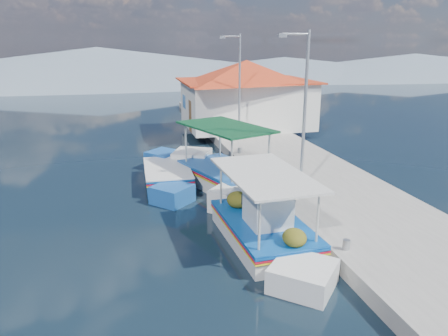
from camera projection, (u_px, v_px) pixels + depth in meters
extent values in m
plane|color=black|center=(194.00, 234.00, 14.02)|extent=(160.00, 160.00, 0.00)
cube|color=#9F9B95|center=(292.00, 165.00, 20.87)|extent=(5.00, 44.00, 0.50)
cylinder|color=#A5A8AD|center=(346.00, 245.00, 11.90)|extent=(0.20, 0.20, 0.30)
cylinder|color=#A5A8AD|center=(281.00, 187.00, 16.56)|extent=(0.20, 0.20, 0.30)
cylinder|color=#A5A8AD|center=(240.00, 150.00, 22.14)|extent=(0.20, 0.20, 0.30)
cylinder|color=#A5A8AD|center=(215.00, 128.00, 27.72)|extent=(0.20, 0.20, 0.30)
cube|color=silver|center=(263.00, 235.00, 13.46)|extent=(2.39, 4.36, 0.93)
cube|color=silver|center=(243.00, 200.00, 16.07)|extent=(2.19, 2.19, 1.03)
cube|color=silver|center=(292.00, 281.00, 10.89)|extent=(2.13, 2.13, 0.88)
cube|color=#0B4795|center=(263.00, 223.00, 13.33)|extent=(2.46, 4.49, 0.06)
cube|color=red|center=(263.00, 225.00, 13.36)|extent=(2.46, 4.49, 0.05)
cube|color=yellow|center=(263.00, 227.00, 13.37)|extent=(2.46, 4.49, 0.04)
cube|color=#0B4795|center=(264.00, 221.00, 13.31)|extent=(2.48, 4.45, 0.05)
cube|color=brown|center=(264.00, 222.00, 13.32)|extent=(2.21, 4.27, 0.05)
cube|color=silver|center=(267.00, 209.00, 12.89)|extent=(1.25, 1.34, 1.08)
cube|color=silver|center=(267.00, 192.00, 12.73)|extent=(1.37, 1.44, 0.06)
cylinder|color=beige|center=(226.00, 182.00, 14.63)|extent=(0.07, 0.07, 1.57)
cylinder|color=beige|center=(274.00, 179.00, 14.93)|extent=(0.07, 0.07, 1.57)
cylinder|color=beige|center=(251.00, 224.00, 11.27)|extent=(0.07, 0.07, 1.57)
cylinder|color=beige|center=(313.00, 219.00, 11.57)|extent=(0.07, 0.07, 1.57)
cube|color=silver|center=(265.00, 174.00, 12.87)|extent=(2.50, 4.37, 0.07)
ellipsoid|color=#424512|center=(242.00, 199.00, 14.46)|extent=(0.74, 0.82, 0.56)
ellipsoid|color=#424512|center=(258.00, 194.00, 15.06)|extent=(0.63, 0.69, 0.47)
ellipsoid|color=#424512|center=(288.00, 239.00, 11.62)|extent=(0.67, 0.73, 0.50)
sphere|color=orange|center=(288.00, 192.00, 13.83)|extent=(0.39, 0.39, 0.39)
cube|color=silver|center=(225.00, 181.00, 18.58)|extent=(3.65, 4.81, 1.09)
cube|color=silver|center=(232.00, 160.00, 21.27)|extent=(2.20, 2.20, 1.21)
cube|color=silver|center=(217.00, 204.00, 15.93)|extent=(2.13, 2.13, 1.03)
cube|color=#0B4795|center=(225.00, 170.00, 18.43)|extent=(3.75, 4.96, 0.07)
cube|color=red|center=(225.00, 172.00, 18.46)|extent=(3.75, 4.96, 0.06)
cube|color=yellow|center=(225.00, 174.00, 18.48)|extent=(3.75, 4.96, 0.05)
cube|color=#1A529F|center=(225.00, 168.00, 18.41)|extent=(3.76, 4.92, 0.06)
cube|color=brown|center=(225.00, 169.00, 18.42)|extent=(3.44, 4.67, 0.06)
cylinder|color=beige|center=(210.00, 138.00, 19.96)|extent=(0.08, 0.08, 1.84)
cylinder|color=beige|center=(249.00, 139.00, 19.76)|extent=(0.08, 0.08, 1.84)
cylinder|color=beige|center=(197.00, 159.00, 16.55)|extent=(0.08, 0.08, 1.84)
cylinder|color=beige|center=(244.00, 160.00, 16.34)|extent=(0.08, 0.08, 1.84)
cube|color=#0D4223|center=(225.00, 127.00, 17.89)|extent=(3.75, 4.85, 0.08)
cube|color=#1A529F|center=(168.00, 179.00, 18.89)|extent=(1.99, 3.62, 0.99)
cube|color=#1A529F|center=(161.00, 162.00, 21.06)|extent=(1.92, 1.92, 1.10)
cube|color=#1A529F|center=(176.00, 197.00, 16.76)|extent=(1.86, 1.86, 0.94)
cube|color=#0B4795|center=(167.00, 169.00, 18.76)|extent=(2.05, 3.73, 0.06)
cube|color=red|center=(167.00, 171.00, 18.78)|extent=(2.05, 3.73, 0.05)
cube|color=yellow|center=(167.00, 173.00, 18.80)|extent=(2.05, 3.73, 0.04)
cube|color=silver|center=(167.00, 168.00, 18.74)|extent=(2.07, 3.70, 0.05)
cube|color=brown|center=(167.00, 168.00, 18.75)|extent=(1.84, 3.55, 0.05)
cube|color=white|center=(246.00, 104.00, 28.81)|extent=(8.00, 6.00, 3.00)
cube|color=red|center=(246.00, 81.00, 28.37)|extent=(8.64, 6.48, 0.10)
pyramid|color=red|center=(247.00, 71.00, 28.18)|extent=(10.49, 10.49, 1.40)
cube|color=brown|center=(191.00, 116.00, 27.12)|extent=(0.06, 1.00, 2.00)
cube|color=#0B4795|center=(184.00, 102.00, 29.28)|extent=(0.06, 1.20, 0.90)
cylinder|color=#A5A8AD|center=(305.00, 114.00, 15.92)|extent=(0.12, 0.12, 6.00)
cylinder|color=#A5A8AD|center=(296.00, 34.00, 14.99)|extent=(1.00, 0.08, 0.08)
cube|color=#A5A8AD|center=(282.00, 35.00, 14.89)|extent=(0.30, 0.14, 0.14)
cylinder|color=#A5A8AD|center=(239.00, 88.00, 24.29)|extent=(0.12, 0.12, 6.00)
cylinder|color=#A5A8AD|center=(231.00, 36.00, 23.36)|extent=(1.00, 0.08, 0.08)
cube|color=#A5A8AD|center=(222.00, 37.00, 23.26)|extent=(0.30, 0.14, 0.14)
cone|color=slate|center=(98.00, 66.00, 64.30)|extent=(96.00, 96.00, 5.50)
cone|color=slate|center=(284.00, 69.00, 71.34)|extent=(76.80, 76.80, 3.80)
cone|color=slate|center=(414.00, 65.00, 76.95)|extent=(89.60, 89.60, 4.20)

